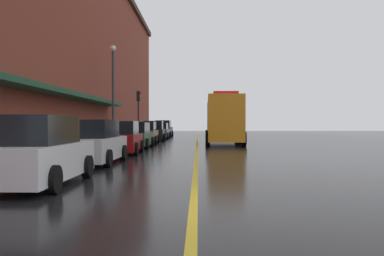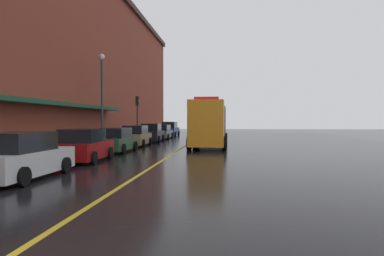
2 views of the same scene
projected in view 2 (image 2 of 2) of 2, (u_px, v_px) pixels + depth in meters
ground_plane at (185, 146)px, 28.94m from camera, size 112.00×112.00×0.00m
sidewalk_left at (112, 144)px, 29.54m from camera, size 2.40×70.00×0.15m
lane_center_stripe at (185, 146)px, 28.94m from camera, size 0.16×70.00×0.01m
brick_building_left at (23, 53)px, 29.07m from camera, size 13.19×64.00×15.29m
parked_car_1 at (22, 157)px, 12.60m from camera, size 2.03×4.69×1.69m
parked_car_2 at (84, 146)px, 17.98m from camera, size 2.21×4.25×1.67m
parked_car_3 at (116, 141)px, 23.32m from camera, size 2.08×4.31×1.61m
parked_car_4 at (136, 136)px, 28.79m from camera, size 2.05×4.61×1.69m
parked_car_5 at (152, 133)px, 34.48m from camera, size 2.12×4.27×1.79m
parked_car_6 at (162, 132)px, 40.03m from camera, size 2.01×4.84×1.60m
parked_car_7 at (170, 130)px, 46.19m from camera, size 2.11×4.84×1.91m
utility_truck at (209, 124)px, 27.72m from camera, size 2.87×8.95×3.74m
parking_meter_0 at (152, 129)px, 41.42m from camera, size 0.14×0.18×1.33m
parking_meter_1 at (110, 134)px, 26.36m from camera, size 0.14×0.18×1.33m
street_lamp_left at (102, 90)px, 26.35m from camera, size 0.44×0.44×6.94m
traffic_light_near at (137, 110)px, 34.30m from camera, size 0.38×0.36×4.30m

